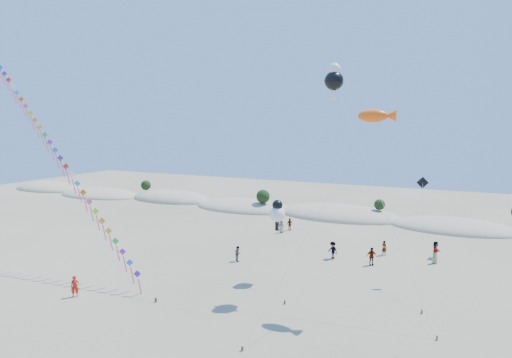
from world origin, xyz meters
The scene contains 8 objects.
dune_ridge centered at (1.06, 45.14, 0.11)m, with size 145.30×11.49×5.57m.
kite_train centered at (-20.33, 11.38, 11.35)m, with size 28.58×7.68×22.02m.
fish_kite centered at (10.24, 14.32, 14.67)m, with size 7.42×11.17×15.21m.
cartoon_kite_low centered at (1.51, 16.24, 6.22)m, with size 3.40×5.62×7.37m.
cartoon_kite_high centered at (6.24, 16.97, 17.84)m, with size 10.11×7.48×19.15m.
dark_kite centered at (13.43, 19.88, 6.80)m, with size 1.43×7.75×9.46m.
flyer_foreground centered at (-12.00, 5.48, 0.89)m, with size 0.65×0.42×1.77m, color red.
beachgoers centered at (8.28, 26.93, 0.86)m, with size 30.52×15.37×1.84m.
Camera 1 is at (15.66, -18.72, 14.13)m, focal length 30.00 mm.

